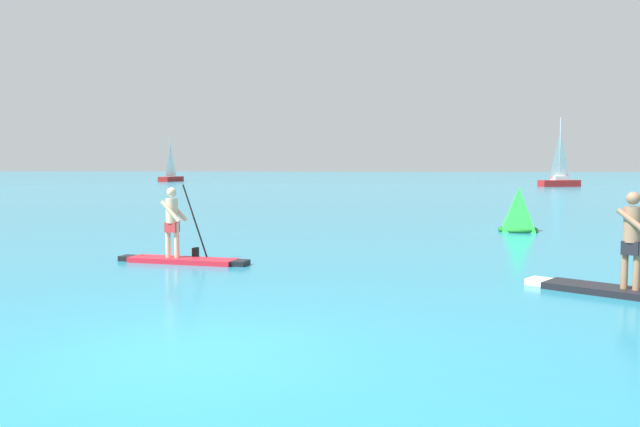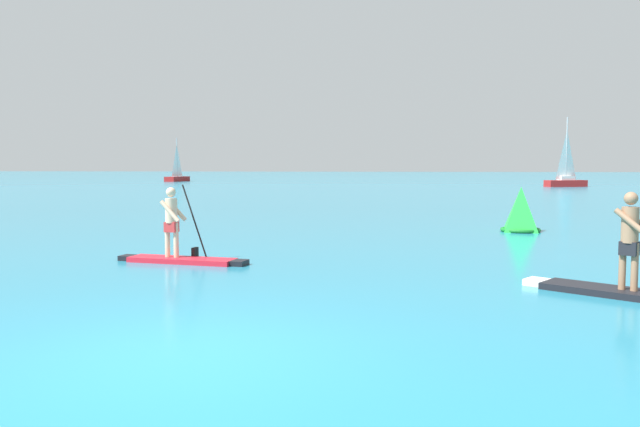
{
  "view_description": "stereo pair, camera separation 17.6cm",
  "coord_description": "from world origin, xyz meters",
  "px_view_note": "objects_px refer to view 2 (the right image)",
  "views": [
    {
      "loc": [
        2.43,
        -6.59,
        2.1
      ],
      "look_at": [
        0.14,
        8.77,
        0.93
      ],
      "focal_mm": 35.44,
      "sensor_mm": 36.0,
      "label": 1
    },
    {
      "loc": [
        2.61,
        -6.57,
        2.1
      ],
      "look_at": [
        0.14,
        8.77,
        0.93
      ],
      "focal_mm": 35.44,
      "sensor_mm": 36.0,
      "label": 2
    }
  ],
  "objects_px": {
    "paddleboarder_mid_center": "(179,246)",
    "race_marker_buoy": "(521,212)",
    "paddleboarder_far_right": "(635,279)",
    "sailboat_left_horizon": "(177,176)",
    "sailboat_right_horizon": "(566,178)"
  },
  "relations": [
    {
      "from": "paddleboarder_mid_center",
      "to": "race_marker_buoy",
      "type": "bearing_deg",
      "value": 50.59
    },
    {
      "from": "paddleboarder_mid_center",
      "to": "paddleboarder_far_right",
      "type": "xyz_separation_m",
      "value": [
        8.56,
        -2.36,
        -0.05
      ]
    },
    {
      "from": "race_marker_buoy",
      "to": "sailboat_left_horizon",
      "type": "xyz_separation_m",
      "value": [
        -35.85,
        60.57,
        0.08
      ]
    },
    {
      "from": "paddleboarder_far_right",
      "to": "race_marker_buoy",
      "type": "xyz_separation_m",
      "value": [
        -0.22,
        10.25,
        0.34
      ]
    },
    {
      "from": "paddleboarder_mid_center",
      "to": "paddleboarder_far_right",
      "type": "bearing_deg",
      "value": -8.27
    },
    {
      "from": "paddleboarder_far_right",
      "to": "sailboat_right_horizon",
      "type": "bearing_deg",
      "value": 112.44
    },
    {
      "from": "race_marker_buoy",
      "to": "sailboat_right_horizon",
      "type": "relative_size",
      "value": 0.21
    },
    {
      "from": "paddleboarder_far_right",
      "to": "sailboat_right_horizon",
      "type": "distance_m",
      "value": 57.12
    },
    {
      "from": "paddleboarder_far_right",
      "to": "sailboat_left_horizon",
      "type": "height_order",
      "value": "sailboat_left_horizon"
    },
    {
      "from": "paddleboarder_far_right",
      "to": "race_marker_buoy",
      "type": "distance_m",
      "value": 10.26
    },
    {
      "from": "sailboat_right_horizon",
      "to": "paddleboarder_far_right",
      "type": "bearing_deg",
      "value": -123.77
    },
    {
      "from": "paddleboarder_far_right",
      "to": "sailboat_right_horizon",
      "type": "height_order",
      "value": "sailboat_right_horizon"
    },
    {
      "from": "paddleboarder_mid_center",
      "to": "paddleboarder_far_right",
      "type": "distance_m",
      "value": 8.87
    },
    {
      "from": "race_marker_buoy",
      "to": "sailboat_left_horizon",
      "type": "height_order",
      "value": "sailboat_left_horizon"
    },
    {
      "from": "race_marker_buoy",
      "to": "paddleboarder_mid_center",
      "type": "bearing_deg",
      "value": -136.54
    }
  ]
}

